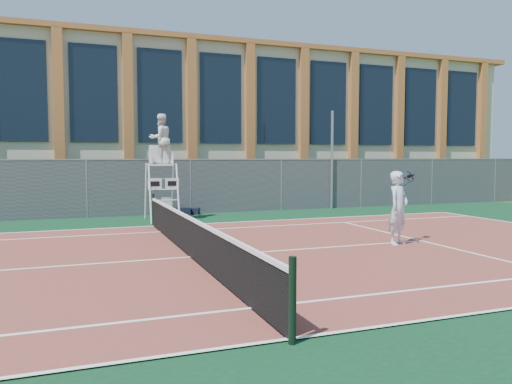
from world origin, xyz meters
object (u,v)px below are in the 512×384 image
object	(u,v)px
tennis_player	(398,208)
umpire_chair	(161,142)
plastic_chair	(168,207)
steel_pole	(332,160)

from	to	relation	value
tennis_player	umpire_chair	bearing A→B (deg)	124.19
umpire_chair	plastic_chair	distance (m)	2.39
steel_pole	umpire_chair	bearing A→B (deg)	-168.21
plastic_chair	tennis_player	xyz separation A→B (m)	(4.69, -7.42, 0.51)
plastic_chair	tennis_player	size ratio (longest dim) A/B	0.43
steel_pole	plastic_chair	distance (m)	7.96
steel_pole	plastic_chair	world-z (taller)	steel_pole
umpire_chair	plastic_chair	xyz separation A→B (m)	(0.26, 0.14, -2.37)
steel_pole	umpire_chair	xyz separation A→B (m)	(-7.89, -1.65, 0.68)
steel_pole	umpire_chair	size ratio (longest dim) A/B	1.12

